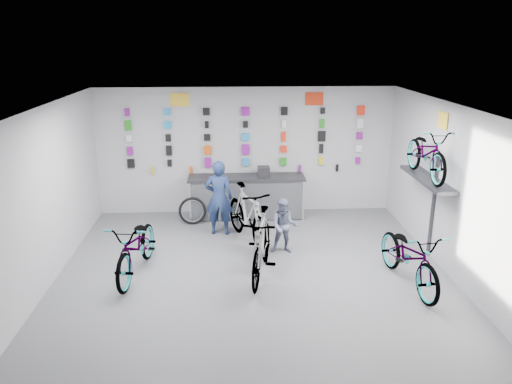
{
  "coord_description": "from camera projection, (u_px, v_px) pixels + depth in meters",
  "views": [
    {
      "loc": [
        -0.4,
        -7.59,
        4.09
      ],
      "look_at": [
        0.1,
        1.4,
        1.28
      ],
      "focal_mm": 35.0,
      "sensor_mm": 36.0,
      "label": 1
    }
  ],
  "objects": [
    {
      "name": "customer",
      "position": [
        284.0,
        226.0,
        9.75
      ],
      "size": [
        0.58,
        0.48,
        1.1
      ],
      "primitive_type": "imported",
      "rotation": [
        0.0,
        0.0,
        -0.12
      ],
      "color": "slate",
      "rests_on": "floor"
    },
    {
      "name": "counter",
      "position": [
        247.0,
        197.0,
        11.7
      ],
      "size": [
        2.7,
        0.66,
        1.0
      ],
      "color": "black",
      "rests_on": "floor"
    },
    {
      "name": "clerk",
      "position": [
        219.0,
        198.0,
        10.62
      ],
      "size": [
        0.63,
        0.45,
        1.63
      ],
      "primitive_type": "imported",
      "rotation": [
        0.0,
        0.0,
        3.03
      ],
      "color": "navy",
      "rests_on": "floor"
    },
    {
      "name": "merch_wall",
      "position": [
        246.0,
        139.0,
        11.69
      ],
      "size": [
        5.57,
        0.08,
        1.56
      ],
      "color": "black",
      "rests_on": "wall_back"
    },
    {
      "name": "wall_right",
      "position": [
        466.0,
        201.0,
        8.21
      ],
      "size": [
        0.0,
        8.0,
        8.0
      ],
      "primitive_type": "plane",
      "rotation": [
        1.57,
        0.0,
        -1.57
      ],
      "color": "#B1B1B3",
      "rests_on": "floor"
    },
    {
      "name": "sign_right",
      "position": [
        314.0,
        99.0,
        11.54
      ],
      "size": [
        0.42,
        0.02,
        0.3
      ],
      "primitive_type": "cube",
      "color": "red",
      "rests_on": "wall_back"
    },
    {
      "name": "wall_front",
      "position": [
        279.0,
        357.0,
        4.21
      ],
      "size": [
        7.0,
        0.0,
        7.0
      ],
      "primitive_type": "plane",
      "rotation": [
        -1.57,
        0.0,
        0.0
      ],
      "color": "#B1B1B3",
      "rests_on": "floor"
    },
    {
      "name": "bike_wall",
      "position": [
        427.0,
        153.0,
        9.18
      ],
      "size": [
        0.63,
        1.8,
        0.95
      ],
      "primitive_type": "imported",
      "color": "gray",
      "rests_on": "wall_bracket"
    },
    {
      "name": "sign_side",
      "position": [
        443.0,
        120.0,
        9.01
      ],
      "size": [
        0.02,
        0.4,
        0.3
      ],
      "primitive_type": "cube",
      "color": "yellow",
      "rests_on": "wall_right"
    },
    {
      "name": "wall_back",
      "position": [
        246.0,
        151.0,
        11.84
      ],
      "size": [
        7.0,
        0.0,
        7.0
      ],
      "primitive_type": "plane",
      "rotation": [
        1.57,
        0.0,
        0.0
      ],
      "color": "#B1B1B3",
      "rests_on": "floor"
    },
    {
      "name": "bike_service",
      "position": [
        248.0,
        215.0,
        10.2
      ],
      "size": [
        1.25,
        2.08,
        1.21
      ],
      "primitive_type": "imported",
      "rotation": [
        0.0,
        0.0,
        0.37
      ],
      "color": "gray",
      "rests_on": "floor"
    },
    {
      "name": "wall_bracket",
      "position": [
        428.0,
        183.0,
        9.36
      ],
      "size": [
        0.39,
        1.9,
        2.0
      ],
      "color": "#333338",
      "rests_on": "wall_right"
    },
    {
      "name": "bike_center",
      "position": [
        261.0,
        245.0,
        8.76
      ],
      "size": [
        0.96,
        2.06,
        1.19
      ],
      "primitive_type": "imported",
      "rotation": [
        0.0,
        0.0,
        -0.21
      ],
      "color": "gray",
      "rests_on": "floor"
    },
    {
      "name": "bike_right",
      "position": [
        410.0,
        256.0,
        8.46
      ],
      "size": [
        0.97,
        2.11,
        1.07
      ],
      "primitive_type": "imported",
      "rotation": [
        0.0,
        0.0,
        0.13
      ],
      "color": "gray",
      "rests_on": "floor"
    },
    {
      "name": "register",
      "position": [
        264.0,
        171.0,
        11.55
      ],
      "size": [
        0.28,
        0.3,
        0.22
      ],
      "primitive_type": "cube",
      "rotation": [
        0.0,
        0.0,
        -0.01
      ],
      "color": "black",
      "rests_on": "counter"
    },
    {
      "name": "wall_left",
      "position": [
        33.0,
        209.0,
        7.84
      ],
      "size": [
        0.0,
        8.0,
        8.0
      ],
      "primitive_type": "plane",
      "rotation": [
        1.57,
        0.0,
        1.57
      ],
      "color": "#B1B1B3",
      "rests_on": "floor"
    },
    {
      "name": "sign_left",
      "position": [
        180.0,
        100.0,
        11.38
      ],
      "size": [
        0.42,
        0.02,
        0.3
      ],
      "primitive_type": "cube",
      "color": "yellow",
      "rests_on": "wall_back"
    },
    {
      "name": "bike_left",
      "position": [
        137.0,
        247.0,
        8.84
      ],
      "size": [
        0.97,
        2.11,
        1.07
      ],
      "primitive_type": "imported",
      "rotation": [
        0.0,
        0.0,
        -0.13
      ],
      "color": "gray",
      "rests_on": "floor"
    },
    {
      "name": "floor",
      "position": [
        255.0,
        289.0,
        8.47
      ],
      "size": [
        8.0,
        8.0,
        0.0
      ],
      "primitive_type": "plane",
      "color": "#515156",
      "rests_on": "ground"
    },
    {
      "name": "spare_wheel",
      "position": [
        192.0,
        211.0,
        11.34
      ],
      "size": [
        0.64,
        0.22,
        0.63
      ],
      "rotation": [
        0.0,
        0.0,
        0.06
      ],
      "color": "black",
      "rests_on": "floor"
    },
    {
      "name": "ceiling",
      "position": [
        254.0,
        112.0,
        7.58
      ],
      "size": [
        8.0,
        8.0,
        0.0
      ],
      "primitive_type": "plane",
      "rotation": [
        3.14,
        0.0,
        0.0
      ],
      "color": "white",
      "rests_on": "wall_back"
    }
  ]
}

